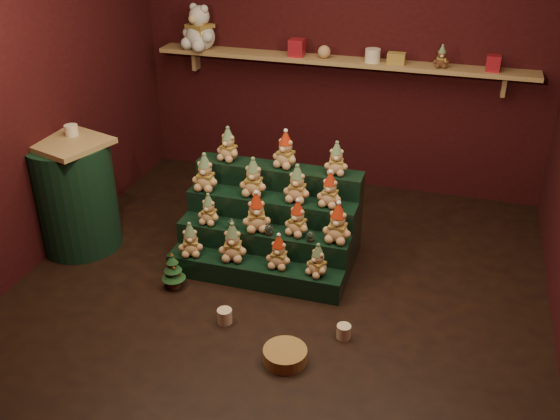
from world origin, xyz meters
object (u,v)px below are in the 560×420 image
(white_bear, at_px, (200,21))
(mug_left, at_px, (225,316))
(side_table, at_px, (75,195))
(snow_globe_b, at_px, (269,230))
(mini_christmas_tree, at_px, (173,270))
(mug_right, at_px, (344,332))
(snow_globe_c, at_px, (311,236))
(wicker_basket, at_px, (285,355))
(riser_tier_front, at_px, (254,273))
(brown_bear, at_px, (442,57))
(snow_globe_a, at_px, (232,224))

(white_bear, bearing_deg, mug_left, -41.04)
(side_table, relative_size, white_bear, 1.80)
(snow_globe_b, xyz_separation_m, mini_christmas_tree, (-0.65, -0.40, -0.25))
(side_table, height_order, mug_right, side_table)
(snow_globe_c, height_order, white_bear, white_bear)
(wicker_basket, bearing_deg, snow_globe_c, 94.83)
(riser_tier_front, xyz_separation_m, mug_right, (0.81, -0.45, -0.04))
(white_bear, height_order, brown_bear, white_bear)
(white_bear, bearing_deg, side_table, -80.54)
(snow_globe_c, distance_m, brown_bear, 2.12)
(riser_tier_front, height_order, white_bear, white_bear)
(mug_right, bearing_deg, wicker_basket, -132.97)
(side_table, xyz_separation_m, brown_bear, (2.76, 1.75, 0.94))
(mini_christmas_tree, xyz_separation_m, wicker_basket, (1.07, -0.55, -0.11))
(white_bear, xyz_separation_m, brown_bear, (2.32, -0.00, -0.17))
(white_bear, bearing_deg, snow_globe_a, -37.55)
(side_table, bearing_deg, snow_globe_a, 19.33)
(snow_globe_b, bearing_deg, wicker_basket, -66.39)
(snow_globe_c, bearing_deg, snow_globe_b, 180.00)
(snow_globe_b, bearing_deg, snow_globe_c, -0.00)
(brown_bear, bearing_deg, snow_globe_a, -136.01)
(mug_right, bearing_deg, side_table, 166.91)
(snow_globe_c, distance_m, wicker_basket, 1.02)
(snow_globe_a, height_order, brown_bear, brown_bear)
(side_table, height_order, white_bear, white_bear)
(white_bear, relative_size, brown_bear, 2.78)
(snow_globe_a, relative_size, white_bear, 0.16)
(snow_globe_a, relative_size, mug_right, 0.87)
(snow_globe_b, bearing_deg, white_bear, 126.15)
(snow_globe_c, relative_size, mug_right, 0.85)
(mini_christmas_tree, height_order, brown_bear, brown_bear)
(mini_christmas_tree, xyz_separation_m, mug_right, (1.39, -0.21, -0.10))
(snow_globe_b, xyz_separation_m, mug_right, (0.74, -0.61, -0.35))
(side_table, relative_size, brown_bear, 4.99)
(mug_right, bearing_deg, riser_tier_front, 150.98)
(side_table, xyz_separation_m, mug_left, (1.58, -0.65, -0.43))
(mug_left, height_order, wicker_basket, mug_left)
(mug_left, bearing_deg, mini_christmas_tree, 151.31)
(snow_globe_b, height_order, mini_christmas_tree, snow_globe_b)
(wicker_basket, height_order, brown_bear, brown_bear)
(side_table, bearing_deg, snow_globe_b, 19.01)
(mug_left, bearing_deg, brown_bear, 63.83)
(wicker_basket, bearing_deg, white_bear, 122.03)
(snow_globe_c, xyz_separation_m, side_table, (-2.03, -0.04, 0.08))
(snow_globe_a, height_order, white_bear, white_bear)
(riser_tier_front, xyz_separation_m, snow_globe_c, (0.41, 0.16, 0.31))
(mug_left, distance_m, wicker_basket, 0.59)
(side_table, bearing_deg, riser_tier_front, 13.43)
(mug_left, relative_size, mug_right, 1.07)
(side_table, xyz_separation_m, mini_christmas_tree, (1.04, -0.36, -0.33))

